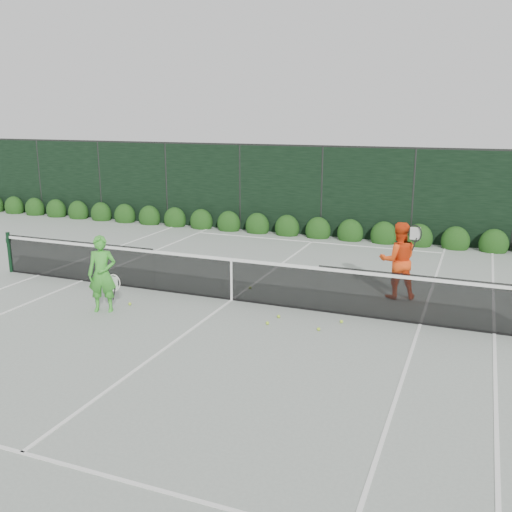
% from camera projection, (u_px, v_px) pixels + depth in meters
% --- Properties ---
extents(ground, '(80.00, 80.00, 0.00)m').
position_uv_depth(ground, '(232.00, 300.00, 12.83)').
color(ground, gray).
rests_on(ground, ground).
extents(tennis_net, '(12.90, 0.10, 1.07)m').
position_uv_depth(tennis_net, '(231.00, 277.00, 12.71)').
color(tennis_net, '#10311A').
rests_on(tennis_net, ground).
extents(player_woman, '(0.70, 0.59, 1.63)m').
position_uv_depth(player_woman, '(102.00, 274.00, 11.94)').
color(player_woman, green).
rests_on(player_woman, ground).
extents(player_man, '(1.02, 0.91, 1.75)m').
position_uv_depth(player_man, '(398.00, 260.00, 12.82)').
color(player_man, '#FC4A15').
rests_on(player_man, ground).
extents(court_lines, '(11.03, 23.83, 0.01)m').
position_uv_depth(court_lines, '(232.00, 300.00, 12.83)').
color(court_lines, white).
rests_on(court_lines, ground).
extents(windscreen_fence, '(32.00, 21.07, 3.06)m').
position_uv_depth(windscreen_fence, '(168.00, 264.00, 10.02)').
color(windscreen_fence, black).
rests_on(windscreen_fence, ground).
extents(hedge_row, '(31.66, 0.65, 0.94)m').
position_uv_depth(hedge_row, '(318.00, 231.00, 19.22)').
color(hedge_row, black).
rests_on(hedge_row, ground).
extents(tennis_balls, '(4.64, 2.14, 0.07)m').
position_uv_depth(tennis_balls, '(262.00, 313.00, 11.93)').
color(tennis_balls, '#ADDC31').
rests_on(tennis_balls, ground).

